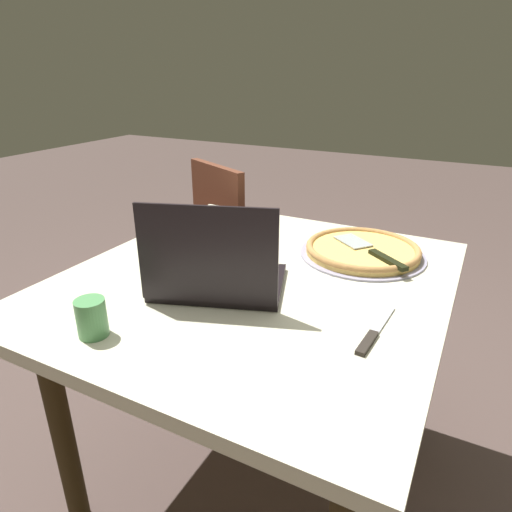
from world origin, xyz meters
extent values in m
plane|color=#4F3F3A|center=(0.00, 0.00, 0.00)|extent=(12.00, 12.00, 0.00)
cube|color=beige|center=(0.00, 0.00, 0.71)|extent=(1.08, 1.00, 0.04)
cylinder|color=#342711|center=(-0.39, -0.39, 0.35)|extent=(0.06, 0.06, 0.69)
cylinder|color=#342711|center=(0.39, -0.39, 0.35)|extent=(0.06, 0.06, 0.69)
cylinder|color=#342711|center=(-0.39, 0.39, 0.35)|extent=(0.06, 0.06, 0.69)
cube|color=black|center=(0.09, -0.06, 0.74)|extent=(0.34, 0.39, 0.02)
cube|color=black|center=(0.09, -0.06, 0.75)|extent=(0.24, 0.32, 0.00)
cube|color=black|center=(0.21, -0.02, 0.87)|extent=(0.12, 0.31, 0.24)
cube|color=silver|center=(0.20, -0.02, 0.87)|extent=(0.10, 0.28, 0.21)
cylinder|color=white|center=(-0.23, -0.26, 0.74)|extent=(0.26, 0.26, 0.01)
torus|color=white|center=(-0.23, -0.26, 0.75)|extent=(0.25, 0.25, 0.01)
cube|color=#F6C46E|center=(-0.23, -0.26, 0.75)|extent=(0.15, 0.17, 0.02)
cube|color=tan|center=(-0.20, -0.32, 0.75)|extent=(0.10, 0.06, 0.03)
cylinder|color=#9793AE|center=(-0.29, 0.22, 0.73)|extent=(0.38, 0.38, 0.01)
cylinder|color=#ECC05F|center=(-0.29, 0.22, 0.75)|extent=(0.34, 0.34, 0.02)
torus|color=#BD864A|center=(-0.29, 0.22, 0.75)|extent=(0.34, 0.34, 0.02)
cube|color=#A7AFB1|center=(-0.32, 0.18, 0.76)|extent=(0.13, 0.13, 0.00)
cube|color=black|center=(-0.22, 0.31, 0.76)|extent=(0.11, 0.13, 0.01)
cube|color=silver|center=(0.09, 0.36, 0.73)|extent=(0.17, 0.03, 0.00)
cube|color=#29231E|center=(0.18, 0.36, 0.74)|extent=(0.09, 0.03, 0.01)
cylinder|color=#4F9154|center=(0.42, -0.17, 0.77)|extent=(0.06, 0.06, 0.08)
cylinder|color=#422B0B|center=(0.42, -0.17, 0.80)|extent=(0.06, 0.06, 0.01)
cube|color=brown|center=(-0.56, -0.67, 0.43)|extent=(0.57, 0.57, 0.04)
cube|color=brown|center=(-0.73, -0.59, 0.65)|extent=(0.21, 0.38, 0.40)
cylinder|color=brown|center=(-0.47, -0.93, 0.21)|extent=(0.03, 0.03, 0.41)
cylinder|color=brown|center=(-0.30, -0.58, 0.21)|extent=(0.03, 0.03, 0.41)
cylinder|color=brown|center=(-0.82, -0.76, 0.21)|extent=(0.03, 0.03, 0.41)
cylinder|color=brown|center=(-0.64, -0.41, 0.21)|extent=(0.03, 0.03, 0.41)
camera|label=1|loc=(0.99, 0.52, 1.26)|focal=31.46mm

